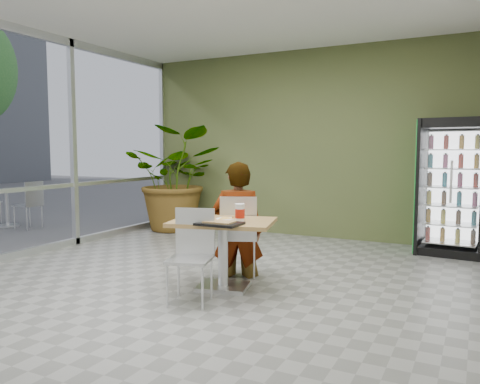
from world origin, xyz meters
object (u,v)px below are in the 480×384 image
beverage_fridge (452,187)px  potted_plant (177,179)px  cafeteria_tray (219,224)px  chair_far (239,230)px  chair_near (192,247)px  dining_table (223,240)px  soda_cup (240,213)px  seated_woman (238,231)px

beverage_fridge → potted_plant: beverage_fridge is taller
beverage_fridge → cafeteria_tray: bearing=-117.1°
chair_far → cafeteria_tray: bearing=80.3°
beverage_fridge → potted_plant: (-4.66, -0.10, -0.01)m
chair_near → potted_plant: 4.17m
dining_table → beverage_fridge: size_ratio=0.63×
soda_cup → potted_plant: 3.95m
seated_woman → beverage_fridge: beverage_fridge is taller
seated_woman → cafeteria_tray: seated_woman is taller
potted_plant → dining_table: bearing=-48.1°
dining_table → soda_cup: size_ratio=6.60×
dining_table → beverage_fridge: beverage_fridge is taller
dining_table → seated_woman: (-0.10, 0.54, -0.01)m
dining_table → potted_plant: size_ratio=0.63×
chair_near → cafeteria_tray: bearing=25.3°
soda_cup → cafeteria_tray: (-0.07, -0.32, -0.08)m
dining_table → cafeteria_tray: (0.13, -0.30, 0.23)m
seated_woman → soda_cup: bearing=96.6°
dining_table → potted_plant: bearing=131.9°
seated_woman → soda_cup: size_ratio=9.02×
dining_table → seated_woman: size_ratio=0.73×
chair_far → potted_plant: potted_plant is taller
chair_far → beverage_fridge: beverage_fridge is taller
dining_table → cafeteria_tray: bearing=-67.1°
beverage_fridge → chair_far: bearing=-127.2°
chair_near → seated_woman: bearing=75.0°
seated_woman → potted_plant: (-2.46, 2.30, 0.43)m
chair_far → potted_plant: size_ratio=0.50×
soda_cup → chair_near: bearing=-118.7°
chair_far → beverage_fridge: size_ratio=0.50×
soda_cup → seated_woman: bearing=119.6°
chair_far → chair_near: bearing=66.0°
dining_table → chair_far: 0.51m
seated_woman → chair_far: bearing=109.4°
seated_woman → beverage_fridge: bearing=-155.4°
chair_far → seated_woman: size_ratio=0.58×
chair_far → soda_cup: chair_far is taller
chair_near → potted_plant: potted_plant is taller
chair_near → chair_far: bearing=72.8°
dining_table → soda_cup: (0.19, 0.02, 0.30)m
cafeteria_tray → seated_woman: bearing=105.2°
soda_cup → beverage_fridge: beverage_fridge is taller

